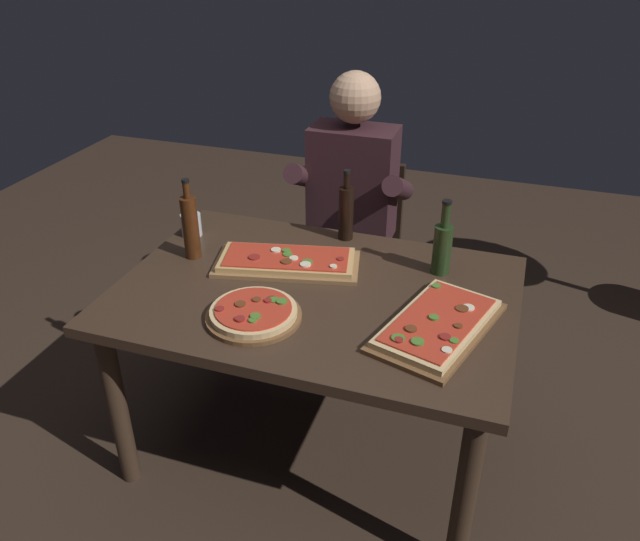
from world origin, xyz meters
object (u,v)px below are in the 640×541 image
at_px(pizza_round_far, 254,313).
at_px(vinegar_bottle_green, 346,212).
at_px(pizza_rectangular_left, 438,325).
at_px(diner_chair, 355,243).
at_px(tumbler_near_camera, 191,226).
at_px(oil_bottle_amber, 442,246).
at_px(dining_table, 316,312).
at_px(seated_diner, 350,205).
at_px(wine_bottle_dark, 190,226).
at_px(pizza_rectangular_front, 287,261).

height_order(pizza_round_far, vinegar_bottle_green, vinegar_bottle_green).
height_order(pizza_rectangular_left, diner_chair, diner_chair).
bearing_deg(tumbler_near_camera, oil_bottle_amber, 1.12).
relative_size(dining_table, seated_diner, 1.05).
relative_size(dining_table, wine_bottle_dark, 4.38).
bearing_deg(oil_bottle_amber, pizza_rectangular_left, -81.97).
distance_m(dining_table, diner_chair, 0.87).
xyz_separation_m(pizza_rectangular_front, vinegar_bottle_green, (0.14, 0.29, 0.10)).
distance_m(wine_bottle_dark, diner_chair, 0.97).
bearing_deg(dining_table, pizza_rectangular_left, -13.55).
height_order(pizza_round_far, diner_chair, diner_chair).
relative_size(pizza_rectangular_front, oil_bottle_amber, 2.01).
xyz_separation_m(wine_bottle_dark, diner_chair, (0.44, 0.78, -0.38)).
bearing_deg(diner_chair, pizza_rectangular_front, -95.33).
xyz_separation_m(pizza_rectangular_left, vinegar_bottle_green, (-0.46, 0.53, 0.10)).
distance_m(pizza_rectangular_front, pizza_rectangular_left, 0.65).
relative_size(pizza_rectangular_left, pizza_round_far, 1.75).
height_order(pizza_round_far, seated_diner, seated_diner).
bearing_deg(seated_diner, diner_chair, 90.00).
distance_m(vinegar_bottle_green, tumbler_near_camera, 0.64).
bearing_deg(seated_diner, oil_bottle_amber, -44.16).
bearing_deg(tumbler_near_camera, dining_table, -21.34).
bearing_deg(pizza_rectangular_left, oil_bottle_amber, 98.03).
height_order(vinegar_bottle_green, tumbler_near_camera, vinegar_bottle_green).
distance_m(pizza_rectangular_front, seated_diner, 0.61).
bearing_deg(pizza_rectangular_left, wine_bottle_dark, 169.08).
height_order(pizza_rectangular_front, vinegar_bottle_green, vinegar_bottle_green).
relative_size(pizza_rectangular_front, pizza_round_far, 1.83).
xyz_separation_m(oil_bottle_amber, seated_diner, (-0.49, 0.47, -0.11)).
bearing_deg(pizza_rectangular_front, diner_chair, 84.67).
distance_m(dining_table, pizza_round_far, 0.30).
bearing_deg(pizza_rectangular_front, wine_bottle_dark, -173.15).
height_order(dining_table, diner_chair, diner_chair).
height_order(diner_chair, seated_diner, seated_diner).
bearing_deg(pizza_rectangular_front, oil_bottle_amber, 14.06).
distance_m(dining_table, seated_diner, 0.75).
height_order(pizza_rectangular_front, wine_bottle_dark, wine_bottle_dark).
relative_size(dining_table, pizza_rectangular_left, 2.52).
height_order(pizza_round_far, oil_bottle_amber, oil_bottle_amber).
bearing_deg(wine_bottle_dark, pizza_round_far, -38.79).
distance_m(pizza_rectangular_front, wine_bottle_dark, 0.39).
relative_size(wine_bottle_dark, seated_diner, 0.24).
bearing_deg(oil_bottle_amber, dining_table, -146.48).
bearing_deg(dining_table, vinegar_bottle_green, 91.81).
xyz_separation_m(pizza_rectangular_front, pizza_rectangular_left, (0.61, -0.23, 0.00)).
distance_m(pizza_round_far, wine_bottle_dark, 0.52).
distance_m(pizza_round_far, diner_chair, 1.13).
relative_size(pizza_rectangular_left, diner_chair, 0.64).
height_order(pizza_rectangular_left, oil_bottle_amber, oil_bottle_amber).
height_order(vinegar_bottle_green, seated_diner, seated_diner).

